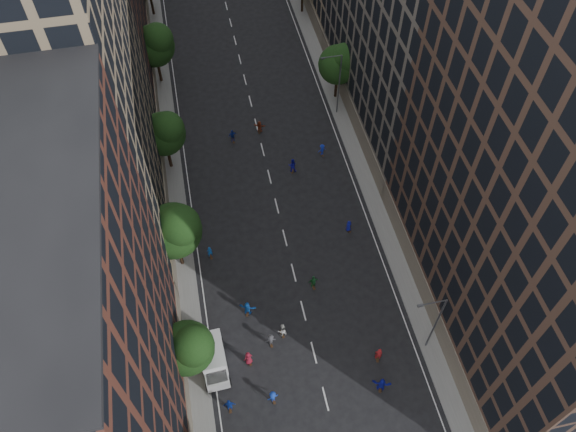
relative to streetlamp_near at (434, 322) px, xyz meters
The scene contains 29 objects.
ground 30.30m from the streetlamp_near, 110.32° to the left, with size 240.00×240.00×0.00m, color black.
sidewalk_left 42.27m from the streetlamp_near, 122.21° to the left, with size 4.00×105.00×0.15m, color slate.
sidewalk_right 35.90m from the streetlamp_near, 87.37° to the left, with size 4.00×105.00×0.15m, color slate.
bldg_left_a 30.99m from the streetlamp_near, behind, with size 14.00×22.00×30.00m, color #542A20.
bldg_left_b 39.13m from the streetlamp_near, 141.93° to the left, with size 14.00×26.00×34.00m, color #816E54.
bldg_right_a 15.75m from the streetlamp_near, 19.17° to the left, with size 14.00×30.00×36.00m, color #4B3328.
tree_left_1 21.47m from the streetlamp_near, behind, with size 4.80×4.80×8.21m.
tree_left_2 25.48m from the streetlamp_near, 147.07° to the left, with size 5.60×5.60×9.45m.
tree_left_3 35.12m from the streetlamp_near, 127.52° to the left, with size 5.00×5.00×8.58m.
tree_left_4 48.78m from the streetlamp_near, 115.99° to the left, with size 5.40×5.40×9.08m.
tree_right_a 35.87m from the streetlamp_near, 88.38° to the left, with size 5.00×5.00×8.39m.
streetlamp_near is the anchor object (origin of this frame).
streetlamp_far 33.00m from the streetlamp_near, 90.00° to the left, with size 2.64×0.22×9.06m.
cargo_van 20.15m from the streetlamp_near, behind, with size 2.52×5.02×2.62m.
skater_3 15.78m from the streetlamp_near, behind, with size 1.02×0.59×1.58m, color #173CBC.
skater_4 19.45m from the streetlamp_near, behind, with size 1.10×0.46×1.87m, color #122F96.
skater_5 7.44m from the streetlamp_near, 149.51° to the right, with size 1.74×0.55×1.87m, color #1419A6.
skater_6 17.17m from the streetlamp_near, behind, with size 0.90×0.58×1.84m, color maroon.
skater_7 6.29m from the streetlamp_near, behind, with size 0.70×0.46×1.92m, color #AB1C1F.
skater_8 14.17m from the streetlamp_near, 163.08° to the left, with size 0.90×0.70×1.86m, color #BABBB6.
skater_9 15.18m from the streetlamp_near, 167.19° to the left, with size 1.04×0.60×1.60m, color #3F3F44.
skater_10 12.91m from the streetlamp_near, 135.92° to the left, with size 1.07×0.45×1.83m, color #1D612D.
skater_11 17.75m from the streetlamp_near, 156.39° to the left, with size 1.70×0.54×1.83m, color #144BA3.
skater_12 15.59m from the streetlamp_near, 102.94° to the left, with size 0.73×0.48×1.50m, color #121592.
skater_13 23.84m from the streetlamp_near, 142.43° to the left, with size 0.60×0.39×1.64m, color blue.
skater_14 25.78m from the streetlamp_near, 107.21° to the left, with size 0.94×0.73×1.94m, color #13139E.
skater_15 26.78m from the streetlamp_near, 97.52° to the left, with size 1.02×0.59×1.59m, color #1528AE.
skater_16 33.85m from the streetlamp_near, 114.06° to the left, with size 1.05×0.44×1.80m, color #122999.
skater_17 33.54m from the streetlamp_near, 107.78° to the left, with size 1.48×0.47×1.60m, color maroon.
Camera 1 is at (-6.84, -7.07, 50.17)m, focal length 35.00 mm.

